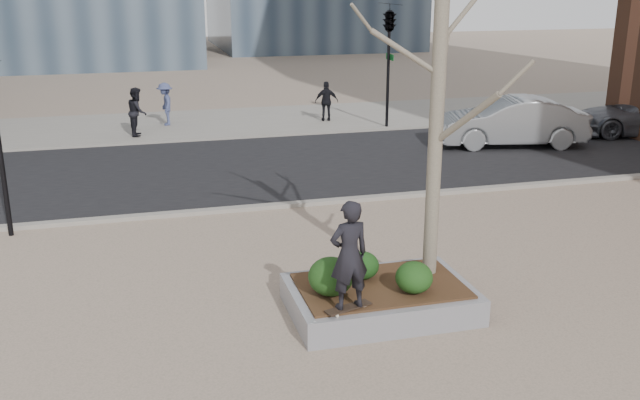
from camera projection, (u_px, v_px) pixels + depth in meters
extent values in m
plane|color=gray|center=(322.00, 318.00, 11.72)|extent=(120.00, 120.00, 0.00)
cube|color=black|center=(233.00, 168.00, 20.93)|extent=(60.00, 8.00, 0.02)
cube|color=gray|center=(206.00, 123.00, 27.38)|extent=(60.00, 6.00, 0.02)
cube|color=gray|center=(380.00, 299.00, 11.90)|extent=(3.00, 2.00, 0.45)
cube|color=#382314|center=(380.00, 286.00, 11.83)|extent=(2.70, 1.70, 0.04)
ellipsoid|color=black|center=(331.00, 276.00, 11.37)|extent=(0.73, 0.73, 0.62)
ellipsoid|color=#153410|center=(363.00, 265.00, 12.00)|extent=(0.55, 0.55, 0.47)
ellipsoid|color=#153711|center=(414.00, 277.00, 11.46)|extent=(0.60, 0.60, 0.51)
imported|color=black|center=(349.00, 255.00, 10.68)|extent=(0.68, 0.50, 1.71)
imported|color=gray|center=(511.00, 122.00, 23.49)|extent=(5.11, 2.68, 1.60)
imported|color=black|center=(137.00, 112.00, 25.00)|extent=(0.72, 0.88, 1.70)
imported|color=#414B76|center=(165.00, 104.00, 26.79)|extent=(0.64, 1.06, 1.60)
imported|color=black|center=(327.00, 101.00, 27.61)|extent=(0.95, 0.55, 1.53)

